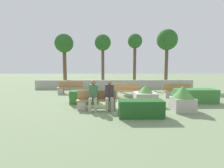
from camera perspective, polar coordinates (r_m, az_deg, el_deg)
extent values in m
plane|color=gray|center=(9.55, 1.94, -5.70)|extent=(60.00, 60.00, 0.00)
cube|color=#ADA89E|center=(14.59, 0.87, -0.11)|extent=(13.12, 0.30, 0.71)
cube|color=#A37A4C|center=(7.86, -5.04, -5.31)|extent=(1.78, 0.44, 0.05)
cube|color=#A37A4C|center=(8.05, -4.94, -3.40)|extent=(1.78, 0.04, 0.40)
cube|color=#ADA89E|center=(7.97, -9.80, -6.80)|extent=(0.36, 0.40, 0.38)
cube|color=#ADA89E|center=(7.88, -0.20, -6.85)|extent=(0.36, 0.40, 0.38)
cube|color=#A37A4C|center=(11.34, 20.76, -2.11)|extent=(1.71, 0.44, 0.05)
cube|color=#A37A4C|center=(11.53, 20.35, -0.83)|extent=(1.71, 0.04, 0.40)
cube|color=#ADA89E|center=(11.15, 17.72, -3.26)|extent=(0.36, 0.40, 0.38)
cube|color=#ADA89E|center=(11.61, 23.58, -3.12)|extent=(0.36, 0.40, 0.38)
cube|color=#A37A4C|center=(10.62, 4.48, -2.26)|extent=(1.81, 0.44, 0.05)
cube|color=#A37A4C|center=(10.83, 4.36, -0.89)|extent=(1.81, 0.04, 0.40)
cube|color=#ADA89E|center=(10.61, 0.83, -3.43)|extent=(0.36, 0.40, 0.38)
cube|color=#ADA89E|center=(10.74, 8.06, -3.37)|extent=(0.36, 0.40, 0.38)
cube|color=#A37A4C|center=(12.39, -13.52, -1.19)|extent=(1.73, 0.44, 0.05)
cube|color=#A37A4C|center=(12.60, -13.31, -0.03)|extent=(1.73, 0.04, 0.40)
cube|color=#ADA89E|center=(12.57, -16.33, -2.16)|extent=(0.36, 0.40, 0.38)
cube|color=#ADA89E|center=(12.30, -10.60, -2.20)|extent=(0.36, 0.40, 0.38)
cube|color=#B2A893|center=(7.61, -1.58, -4.97)|extent=(0.14, 0.46, 0.13)
cube|color=#B2A893|center=(7.61, -0.07, -4.97)|extent=(0.14, 0.46, 0.13)
cube|color=#B2A893|center=(7.43, -1.75, -6.95)|extent=(0.11, 0.11, 0.56)
cube|color=#B2A893|center=(7.44, 0.11, -6.95)|extent=(0.11, 0.11, 0.56)
cube|color=#333338|center=(7.79, -0.84, -2.21)|extent=(0.38, 0.22, 0.54)
sphere|color=#936B4C|center=(7.73, -0.85, 0.50)|extent=(0.21, 0.21, 0.21)
cube|color=maroon|center=(7.67, -0.84, -2.19)|extent=(0.06, 0.01, 0.35)
cube|color=#B2A893|center=(7.65, -6.94, -4.96)|extent=(0.14, 0.46, 0.13)
cube|color=#B2A893|center=(7.63, -5.44, -4.97)|extent=(0.14, 0.46, 0.13)
cube|color=#B2A893|center=(7.48, -7.25, -6.93)|extent=(0.11, 0.11, 0.56)
cube|color=#B2A893|center=(7.45, -5.40, -6.94)|extent=(0.11, 0.11, 0.56)
cube|color=#3D6B42|center=(7.82, -6.06, -2.21)|extent=(0.38, 0.22, 0.54)
sphere|color=#936B4C|center=(7.75, -6.11, 0.56)|extent=(0.22, 0.22, 0.22)
cube|color=#33702D|center=(9.12, -9.00, -4.23)|extent=(1.41, 0.67, 0.66)
cube|color=#235623|center=(6.81, 9.36, -7.89)|extent=(1.69, 0.71, 0.65)
cube|color=#3D7A38|center=(10.17, 25.53, -3.51)|extent=(2.09, 0.88, 0.72)
cube|color=#ADA89E|center=(8.14, 22.00, -6.19)|extent=(0.88, 0.88, 0.58)
cone|color=#569347|center=(8.04, 22.16, -2.34)|extent=(0.91, 0.91, 0.53)
cube|color=#ADA89E|center=(9.05, 10.80, -4.60)|extent=(1.07, 1.07, 0.58)
cone|color=#569347|center=(8.97, 10.86, -1.58)|extent=(0.75, 0.75, 0.38)
cylinder|color=brown|center=(16.02, -15.16, 5.08)|extent=(0.31, 0.31, 3.41)
sphere|color=#285B23|center=(16.12, -15.38, 12.73)|extent=(1.61, 1.61, 1.61)
cylinder|color=brown|center=(15.53, -3.00, 5.47)|extent=(0.26, 0.26, 3.52)
sphere|color=#285B23|center=(15.64, -3.04, 13.36)|extent=(1.41, 1.41, 1.41)
cylinder|color=brown|center=(15.56, 7.39, 5.73)|extent=(0.26, 0.26, 3.69)
sphere|color=#285B23|center=(15.70, 7.51, 13.74)|extent=(1.25, 1.25, 1.25)
cylinder|color=brown|center=(16.75, 17.29, 5.58)|extent=(0.30, 0.30, 3.71)
sphere|color=#285B23|center=(16.89, 17.56, 13.62)|extent=(1.85, 1.85, 1.85)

